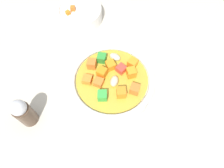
% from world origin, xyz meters
% --- Properties ---
extents(ground_plane, '(1.40, 1.40, 0.02)m').
position_xyz_m(ground_plane, '(0.00, 0.00, -0.01)').
color(ground_plane, '#BAB2A0').
extents(soup_bowl_main, '(0.18, 0.18, 0.07)m').
position_xyz_m(soup_bowl_main, '(0.00, -0.00, 0.03)').
color(soup_bowl_main, white).
rests_on(soup_bowl_main, ground_plane).
extents(spoon, '(0.18, 0.12, 0.01)m').
position_xyz_m(spoon, '(-0.14, -0.11, 0.00)').
color(spoon, silver).
rests_on(spoon, ground_plane).
extents(side_bowl_small, '(0.12, 0.12, 0.05)m').
position_xyz_m(side_bowl_small, '(0.11, -0.21, 0.02)').
color(side_bowl_small, white).
rests_on(side_bowl_small, ground_plane).
extents(pepper_shaker, '(0.03, 0.03, 0.08)m').
position_xyz_m(pepper_shaker, '(0.16, 0.09, 0.04)').
color(pepper_shaker, '#4C3828').
rests_on(pepper_shaker, ground_plane).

